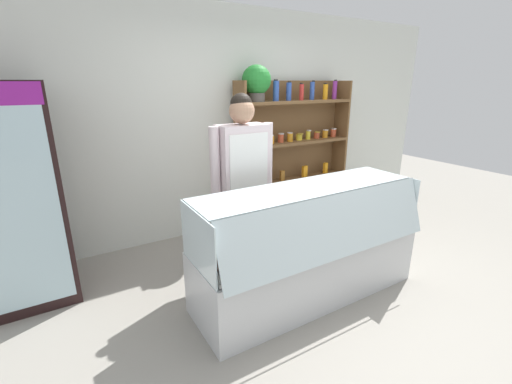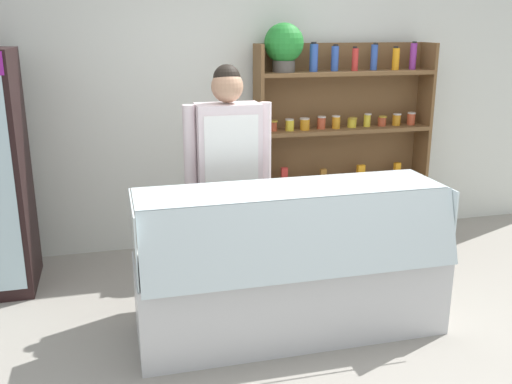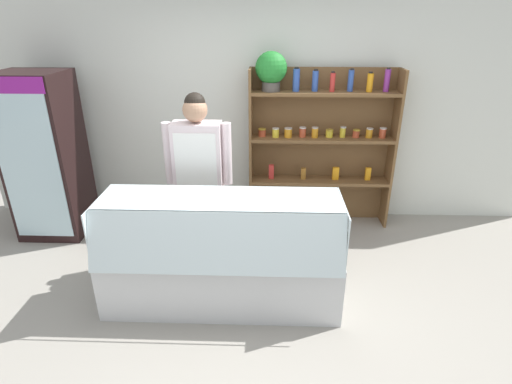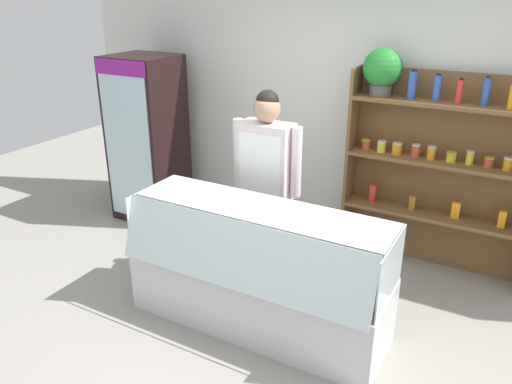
{
  "view_description": "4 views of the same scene",
  "coord_description": "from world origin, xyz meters",
  "px_view_note": "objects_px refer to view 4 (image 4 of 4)",
  "views": [
    {
      "loc": [
        -2.03,
        -1.92,
        1.84
      ],
      "look_at": [
        -0.5,
        0.6,
        0.89
      ],
      "focal_mm": 24.0,
      "sensor_mm": 36.0,
      "label": 1
    },
    {
      "loc": [
        -1.34,
        -3.19,
        2.02
      ],
      "look_at": [
        -0.36,
        0.63,
        0.86
      ],
      "focal_mm": 40.0,
      "sensor_mm": 36.0,
      "label": 2
    },
    {
      "loc": [
        0.16,
        -2.79,
        2.39
      ],
      "look_at": [
        0.04,
        0.63,
        0.87
      ],
      "focal_mm": 28.0,
      "sensor_mm": 36.0,
      "label": 3
    },
    {
      "loc": [
        1.37,
        -2.79,
        2.53
      ],
      "look_at": [
        -0.56,
        0.68,
        0.89
      ],
      "focal_mm": 35.0,
      "sensor_mm": 36.0,
      "label": 4
    }
  ],
  "objects_px": {
    "shop_clerk": "(266,171)",
    "deli_display_case": "(257,289)",
    "drinks_fridge": "(147,139)",
    "shelving_unit": "(428,146)"
  },
  "relations": [
    {
      "from": "drinks_fridge",
      "to": "shop_clerk",
      "type": "bearing_deg",
      "value": -17.42
    },
    {
      "from": "deli_display_case",
      "to": "shop_clerk",
      "type": "height_order",
      "value": "shop_clerk"
    },
    {
      "from": "deli_display_case",
      "to": "shop_clerk",
      "type": "xyz_separation_m",
      "value": [
        -0.27,
        0.66,
        0.74
      ]
    },
    {
      "from": "shelving_unit",
      "to": "deli_display_case",
      "type": "height_order",
      "value": "shelving_unit"
    },
    {
      "from": "shop_clerk",
      "to": "deli_display_case",
      "type": "bearing_deg",
      "value": -67.48
    },
    {
      "from": "drinks_fridge",
      "to": "deli_display_case",
      "type": "distance_m",
      "value": 2.51
    },
    {
      "from": "drinks_fridge",
      "to": "deli_display_case",
      "type": "xyz_separation_m",
      "value": [
        2.1,
        -1.23,
        -0.61
      ]
    },
    {
      "from": "drinks_fridge",
      "to": "shelving_unit",
      "type": "distance_m",
      "value": 3.02
    },
    {
      "from": "drinks_fridge",
      "to": "shelving_unit",
      "type": "height_order",
      "value": "shelving_unit"
    },
    {
      "from": "shelving_unit",
      "to": "deli_display_case",
      "type": "xyz_separation_m",
      "value": [
        -0.88,
        -1.59,
        -0.89
      ]
    }
  ]
}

